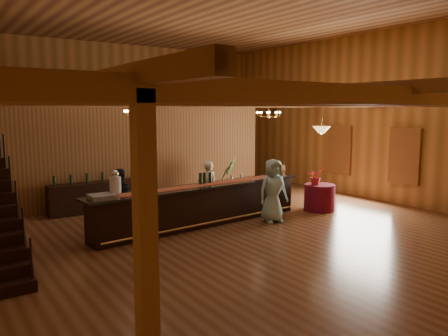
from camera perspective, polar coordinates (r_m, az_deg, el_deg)
floor at (r=11.82m, az=-0.97°, el=-7.00°), size 14.00×14.00×0.00m
ceiling at (r=11.71m, az=-1.03°, el=20.03°), size 14.00×14.00×0.00m
wall_back at (r=17.71m, az=-13.64°, el=6.68°), size 12.00×0.10×5.50m
wall_right at (r=15.57m, az=17.90°, el=6.41°), size 0.10×14.00×5.50m
beam_grid at (r=11.87m, az=-2.37°, el=8.86°), size 11.90×13.90×0.39m
support_posts at (r=11.11m, az=0.44°, el=0.46°), size 9.20×10.20×3.20m
partition_wall at (r=14.35m, az=-10.38°, el=1.78°), size 9.00×0.18×3.10m
window_right_front at (r=14.67m, az=22.52°, el=1.44°), size 0.12×1.05×1.75m
window_right_back at (r=16.23m, az=14.83°, el=2.32°), size 0.12×1.05×1.75m
backroom_boxes at (r=16.39m, az=-12.49°, el=-1.15°), size 4.10×0.60×1.10m
tasting_bar at (r=11.37m, az=-2.89°, el=-4.83°), size 6.35×1.24×1.06m
beverage_dispenser at (r=10.11m, az=-14.02°, el=-1.99°), size 0.26×0.26×0.60m
glass_rack_tray at (r=9.91m, az=-15.75°, el=-3.63°), size 0.50×0.50×0.10m
raffle_drum at (r=13.01m, az=7.31°, el=-0.19°), size 0.34×0.24×0.30m
bar_bottle_0 at (r=11.37m, az=-3.09°, el=-1.41°), size 0.07×0.07×0.30m
bar_bottle_1 at (r=11.44m, az=-2.58°, el=-1.35°), size 0.07×0.07×0.30m
bar_bottle_2 at (r=11.55m, az=-1.85°, el=-1.26°), size 0.07×0.07×0.30m
backbar_shelf at (r=13.45m, az=-15.50°, el=-3.56°), size 3.14×0.55×0.88m
round_table at (r=13.33m, az=12.36°, el=-3.76°), size 0.90×0.90×0.78m
chandelier_left at (r=11.46m, az=-11.02°, el=7.01°), size 0.80×0.80×0.46m
chandelier_right at (r=14.98m, az=5.83°, el=7.02°), size 0.80×0.80×0.52m
pendant_lamp at (r=13.09m, az=12.61°, el=4.90°), size 0.52×0.52×0.90m
bartender at (r=12.36m, az=-2.18°, el=-2.66°), size 0.64×0.49×1.56m
staff_second at (r=11.07m, az=-13.65°, el=-4.10°), size 0.77×0.61×1.55m
guest at (r=11.68m, az=6.43°, el=-2.96°), size 0.91×0.67×1.70m
floor_plant at (r=14.55m, az=0.32°, el=-1.41°), size 0.86×0.73×1.39m
table_flowers at (r=13.16m, az=11.87°, el=-1.04°), size 0.53×0.49×0.51m
table_vase at (r=13.16m, az=11.92°, el=-1.47°), size 0.18×0.18×0.32m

